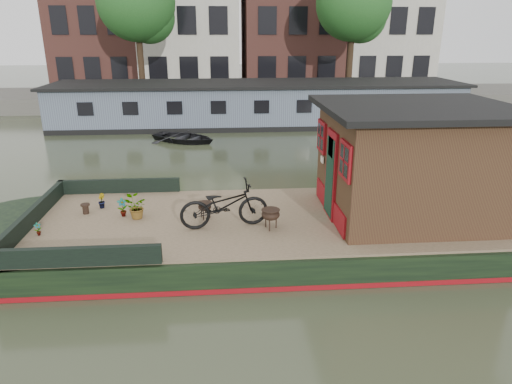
{
  "coord_description": "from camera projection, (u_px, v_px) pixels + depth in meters",
  "views": [
    {
      "loc": [
        -1.91,
        -9.19,
        4.5
      ],
      "look_at": [
        -1.16,
        0.5,
        1.07
      ],
      "focal_mm": 32.0,
      "sensor_mm": 36.0,
      "label": 1
    }
  ],
  "objects": [
    {
      "name": "far_houseboat",
      "position": [
        258.0,
        105.0,
        23.12
      ],
      "size": [
        20.4,
        4.4,
        2.11
      ],
      "color": "slate",
      "rests_on": "ground"
    },
    {
      "name": "tree_right",
      "position": [
        356.0,
        6.0,
        26.7
      ],
      "size": [
        4.4,
        4.4,
        7.4
      ],
      "color": "#332316",
      "rests_on": "quay"
    },
    {
      "name": "tree_left",
      "position": [
        139.0,
        5.0,
        25.79
      ],
      "size": [
        4.4,
        4.4,
        7.4
      ],
      "color": "#332316",
      "rests_on": "quay"
    },
    {
      "name": "potted_plant_c",
      "position": [
        135.0,
        207.0,
        9.86
      ],
      "size": [
        0.47,
        0.4,
        0.52
      ],
      "primitive_type": "imported",
      "rotation": [
        0.0,
        0.0,
        3.14
      ],
      "color": "#A2372F",
      "rests_on": "houseboat_deck"
    },
    {
      "name": "cabin",
      "position": [
        412.0,
        160.0,
        9.81
      ],
      "size": [
        4.0,
        3.5,
        2.42
      ],
      "color": "black",
      "rests_on": "houseboat_deck"
    },
    {
      "name": "houseboat_hull",
      "position": [
        250.0,
        234.0,
        10.09
      ],
      "size": [
        14.01,
        4.02,
        0.6
      ],
      "color": "black",
      "rests_on": "ground"
    },
    {
      "name": "bow_bulwark",
      "position": [
        74.0,
        216.0,
        9.64
      ],
      "size": [
        3.0,
        4.0,
        0.35
      ],
      "color": "black",
      "rests_on": "houseboat_deck"
    },
    {
      "name": "bollard_port",
      "position": [
        86.0,
        209.0,
        10.17
      ],
      "size": [
        0.2,
        0.2,
        0.23
      ],
      "primitive_type": "cylinder",
      "color": "black",
      "rests_on": "houseboat_deck"
    },
    {
      "name": "potted_plant_a",
      "position": [
        123.0,
        207.0,
        9.99
      ],
      "size": [
        0.26,
        0.21,
        0.42
      ],
      "primitive_type": "imported",
      "rotation": [
        0.0,
        0.0,
        0.35
      ],
      "color": "brown",
      "rests_on": "houseboat_deck"
    },
    {
      "name": "dinghy",
      "position": [
        184.0,
        134.0,
        19.67
      ],
      "size": [
        3.58,
        3.3,
        0.61
      ],
      "primitive_type": "imported",
      "rotation": [
        0.0,
        0.0,
        1.03
      ],
      "color": "black",
      "rests_on": "ground"
    },
    {
      "name": "potted_plant_e",
      "position": [
        38.0,
        229.0,
        9.07
      ],
      "size": [
        0.17,
        0.16,
        0.26
      ],
      "primitive_type": "imported",
      "rotation": [
        0.0,
        0.0,
        0.67
      ],
      "color": "brown",
      "rests_on": "houseboat_deck"
    },
    {
      "name": "brazier_front",
      "position": [
        271.0,
        219.0,
        9.35
      ],
      "size": [
        0.5,
        0.5,
        0.43
      ],
      "primitive_type": null,
      "rotation": [
        0.0,
        0.0,
        0.31
      ],
      "color": "black",
      "rests_on": "houseboat_deck"
    },
    {
      "name": "bicycle",
      "position": [
        224.0,
        205.0,
        9.37
      ],
      "size": [
        1.9,
        0.89,
        0.96
      ],
      "primitive_type": "imported",
      "rotation": [
        0.0,
        0.0,
        1.71
      ],
      "color": "black",
      "rests_on": "houseboat_deck"
    },
    {
      "name": "potted_plant_b",
      "position": [
        101.0,
        201.0,
        10.49
      ],
      "size": [
        0.22,
        0.23,
        0.34
      ],
      "primitive_type": "imported",
      "rotation": [
        0.0,
        0.0,
        2.04
      ],
      "color": "brown",
      "rests_on": "houseboat_deck"
    },
    {
      "name": "bollard_stbd",
      "position": [
        42.0,
        256.0,
        8.06
      ],
      "size": [
        0.18,
        0.18,
        0.2
      ],
      "primitive_type": "cylinder",
      "color": "black",
      "rests_on": "houseboat_deck"
    },
    {
      "name": "quay",
      "position": [
        250.0,
        98.0,
        29.41
      ],
      "size": [
        60.0,
        6.0,
        0.9
      ],
      "primitive_type": "cube",
      "color": "#47443F",
      "rests_on": "ground"
    },
    {
      "name": "houseboat_deck",
      "position": [
        310.0,
        217.0,
        10.07
      ],
      "size": [
        11.8,
        3.8,
        0.05
      ],
      "primitive_type": "cube",
      "color": "#856C52",
      "rests_on": "houseboat_hull"
    },
    {
      "name": "brazier_rear",
      "position": [
        205.0,
        210.0,
        9.88
      ],
      "size": [
        0.41,
        0.41,
        0.37
      ],
      "primitive_type": null,
      "rotation": [
        0.0,
        0.0,
        -0.22
      ],
      "color": "black",
      "rests_on": "houseboat_deck"
    },
    {
      "name": "ground",
      "position": [
        309.0,
        243.0,
        10.28
      ],
      "size": [
        120.0,
        120.0,
        0.0
      ],
      "primitive_type": "plane",
      "color": "#333B25",
      "rests_on": "ground"
    }
  ]
}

